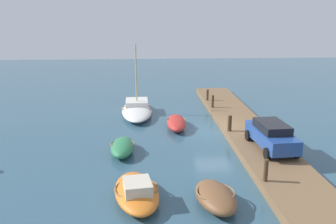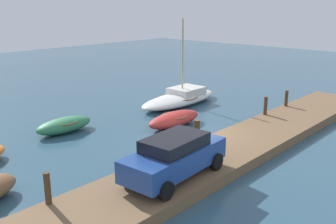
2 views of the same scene
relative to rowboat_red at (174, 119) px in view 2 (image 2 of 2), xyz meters
The scene contains 10 objects.
ground_plane 2.75m from the rowboat_red, 111.40° to the right, with size 84.00×84.00×0.00m, color #33566B.
dock_platform 4.78m from the rowboat_red, 102.00° to the right, with size 25.99×3.16×0.46m, color brown.
rowboat_red is the anchor object (origin of this frame).
sailboat_white 4.87m from the rowboat_red, 36.54° to the left, with size 6.86×2.52×5.64m.
dinghy_green 5.91m from the rowboat_red, 142.76° to the left, with size 3.20×1.43×0.77m.
mooring_post_west 10.35m from the rowboat_red, 161.11° to the right, with size 0.20×0.20×1.06m, color #47331E.
mooring_post_mid_west 4.08m from the rowboat_red, 123.97° to the right, with size 0.27×0.27×1.07m, color #47331E.
mooring_post_mid_east 5.26m from the rowboat_red, 39.83° to the right, with size 0.20×0.20×1.03m, color #47331E.
mooring_post_east 7.43m from the rowboat_red, 26.87° to the right, with size 0.20×0.20×0.97m, color #47331E.
parked_car 7.58m from the rowboat_red, 138.44° to the right, with size 4.45×2.09×1.56m.
Camera 2 is at (-14.38, -11.00, 6.56)m, focal length 41.44 mm.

